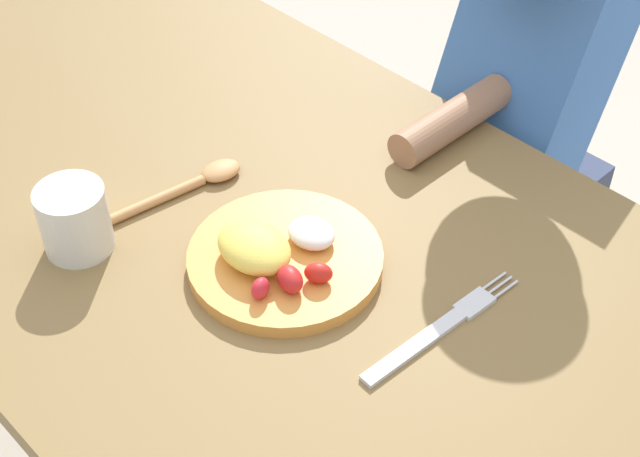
% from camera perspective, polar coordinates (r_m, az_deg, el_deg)
% --- Properties ---
extents(dining_table, '(1.44, 0.71, 0.70)m').
position_cam_1_polar(dining_table, '(1.15, -3.83, -2.94)').
color(dining_table, olive).
rests_on(dining_table, ground_plane).
extents(plate, '(0.22, 0.22, 0.05)m').
position_cam_1_polar(plate, '(1.02, -2.46, -1.72)').
color(plate, gold).
rests_on(plate, dining_table).
extents(fork, '(0.03, 0.22, 0.01)m').
position_cam_1_polar(fork, '(0.97, 7.33, -6.29)').
color(fork, silver).
rests_on(fork, dining_table).
extents(spoon, '(0.05, 0.19, 0.02)m').
position_cam_1_polar(spoon, '(1.14, -7.77, 2.87)').
color(spoon, tan).
rests_on(spoon, dining_table).
extents(drinking_cup, '(0.08, 0.08, 0.08)m').
position_cam_1_polar(drinking_cup, '(1.07, -15.04, 0.55)').
color(drinking_cup, silver).
rests_on(drinking_cup, dining_table).
extents(person, '(0.21, 0.40, 1.07)m').
position_cam_1_polar(person, '(1.43, 12.07, 4.45)').
color(person, '#363F59').
rests_on(person, ground_plane).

